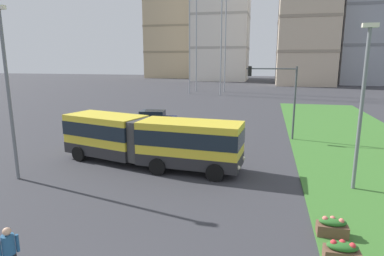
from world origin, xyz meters
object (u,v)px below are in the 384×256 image
Objects in this scene: apartment_tower_centre at (308,4)px; streetlight_left at (8,88)px; car_navy_sedan at (154,119)px; traffic_light_far_right at (279,90)px; pedestrian_crossing at (9,250)px; apartment_tower_westcentre at (222,17)px; streetlight_median at (362,102)px; apartment_tower_west at (172,15)px; apartment_tower_eastcentre at (377,9)px; articulated_bus at (149,140)px; flower_planter_2 at (332,227)px; flower_planter_1 at (342,252)px.

streetlight_left is at bearing -106.15° from apartment_tower_centre.
traffic_light_far_right is at bearing -13.30° from car_navy_sedan.
pedestrian_crossing is at bearing -50.15° from streetlight_left.
apartment_tower_westcentre is (-15.91, 78.14, 15.31)m from traffic_light_far_right.
apartment_tower_west is (-39.41, 101.11, 17.63)m from streetlight_median.
streetlight_left is (-6.15, 7.37, 4.06)m from pedestrian_crossing.
apartment_tower_eastcentre is at bearing -9.31° from apartment_tower_westcentre.
apartment_tower_westcentre is at bearing 94.52° from pedestrian_crossing.
articulated_bus is at bearing -131.86° from traffic_light_far_right.
pedestrian_crossing is 0.04× the size of apartment_tower_westcentre.
articulated_bus is 8.18m from streetlight_left.
streetlight_left reaches higher than car_navy_sedan.
apartment_tower_eastcentre is (22.67, 81.50, 15.12)m from streetlight_median.
apartment_tower_eastcentre is at bearing 74.16° from flower_planter_2.
articulated_bus reaches higher than flower_planter_1.
flower_planter_1 is at bearing -84.24° from traffic_light_far_right.
apartment_tower_centre is at bearing 85.44° from flower_planter_1.
traffic_light_far_right is (-1.72, 17.05, 3.73)m from flower_planter_1.
car_navy_sedan is 4.18× the size of flower_planter_2.
apartment_tower_eastcentre reaches higher than flower_planter_2.
apartment_tower_westcentre is at bearing -32.57° from apartment_tower_west.
apartment_tower_westcentre is at bearing 95.21° from articulated_bus.
articulated_bus is 78.00m from apartment_tower_centre.
streetlight_median reaches higher than flower_planter_2.
flower_planter_2 is 0.12× the size of streetlight_left.
apartment_tower_centre is at bearing -30.35° from apartment_tower_west.
pedestrian_crossing reaches higher than flower_planter_1.
apartment_tower_westcentre is (19.88, -12.70, -2.71)m from apartment_tower_west.
flower_planter_1 is at bearing 17.64° from pedestrian_crossing.
car_navy_sedan is 0.12× the size of apartment_tower_westcentre.
streetlight_median is at bearing -105.54° from apartment_tower_eastcentre.
apartment_tower_eastcentre is at bearing 69.74° from traffic_light_far_right.
apartment_tower_west is at bearing 111.50° from traffic_light_far_right.
apartment_tower_west is at bearing 147.43° from apartment_tower_westcentre.
car_navy_sedan is 22.68m from flower_planter_2.
apartment_tower_westcentre reaches higher than car_navy_sedan.
articulated_bus is at bearing -102.38° from apartment_tower_centre.
apartment_tower_westcentre reaches higher than flower_planter_2.
apartment_tower_west is (-35.79, 90.83, 18.01)m from traffic_light_far_right.
apartment_tower_eastcentre reaches higher than streetlight_left.
apartment_tower_west reaches higher than streetlight_left.
flower_planter_2 is (9.69, -6.50, -1.23)m from articulated_bus.
apartment_tower_eastcentre is at bearing 18.93° from apartment_tower_centre.
traffic_light_far_right is at bearing 68.05° from pedestrian_crossing.
traffic_light_far_right is (7.97, 8.90, 2.50)m from articulated_bus.
articulated_bus is 89.19m from apartment_tower_westcentre.
flower_planter_2 is at bearing -9.11° from streetlight_left.
apartment_tower_west is (-23.96, 88.04, 21.42)m from car_navy_sedan.
apartment_tower_centre reaches higher than articulated_bus.
apartment_tower_westcentre is 42.76m from apartment_tower_eastcentre.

